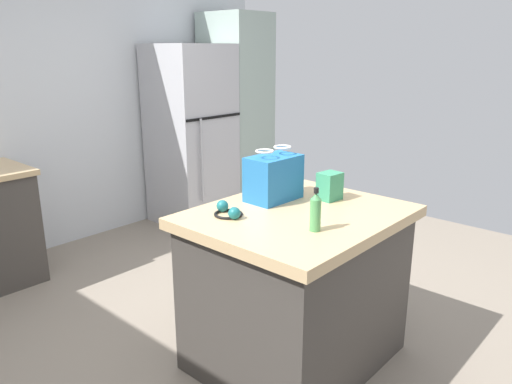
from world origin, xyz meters
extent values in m
plane|color=gray|center=(0.00, 0.00, 0.00)|extent=(6.17, 6.17, 0.00)
cube|color=silver|center=(0.00, 2.30, 1.33)|extent=(5.14, 0.10, 2.66)
cube|color=#423D38|center=(0.16, -0.38, 0.42)|extent=(1.04, 0.85, 0.83)
cube|color=tan|center=(0.16, -0.38, 0.86)|extent=(1.12, 0.93, 0.06)
cube|color=#B7B7BC|center=(1.38, 1.88, 0.88)|extent=(0.71, 0.67, 1.77)
cube|color=black|center=(1.38, 1.54, 1.10)|extent=(0.69, 0.01, 0.02)
cylinder|color=#B7B7BC|center=(1.19, 1.52, 0.71)|extent=(0.02, 0.02, 0.80)
cube|color=#9EB2A8|center=(2.04, 1.88, 1.04)|extent=(0.56, 0.64, 2.08)
cube|color=#236BAD|center=(0.24, -0.14, 1.02)|extent=(0.31, 0.20, 0.25)
torus|color=white|center=(0.16, -0.14, 1.19)|extent=(0.10, 0.10, 0.01)
torus|color=white|center=(0.32, -0.14, 1.19)|extent=(0.10, 0.10, 0.01)
cube|color=#388E66|center=(0.45, -0.38, 0.97)|extent=(0.13, 0.12, 0.16)
cylinder|color=#4C9956|center=(-0.01, -0.61, 0.97)|extent=(0.05, 0.05, 0.16)
cone|color=#4C9956|center=(-0.01, -0.61, 1.06)|extent=(0.05, 0.05, 0.03)
cylinder|color=black|center=(-0.01, -0.61, 1.09)|extent=(0.02, 0.02, 0.02)
torus|color=black|center=(-0.13, -0.15, 0.90)|extent=(0.19, 0.19, 0.01)
sphere|color=#19666B|center=(-0.15, -0.21, 0.92)|extent=(0.06, 0.06, 0.06)
sphere|color=#19666B|center=(-0.11, -0.08, 0.92)|extent=(0.06, 0.06, 0.06)
camera|label=1|loc=(-1.83, -1.86, 1.72)|focal=34.48mm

